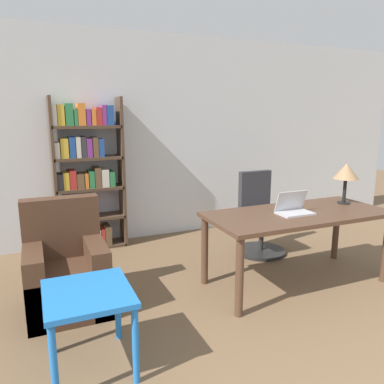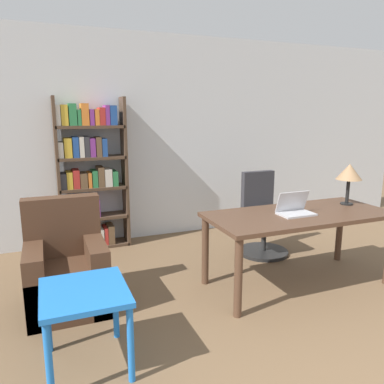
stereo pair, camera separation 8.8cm
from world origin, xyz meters
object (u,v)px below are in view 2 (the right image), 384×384
Objects in this scene: side_table_blue at (85,302)px; bookshelf at (89,177)px; table_lamp at (349,173)px; laptop at (295,209)px; armchair at (67,273)px; desk at (299,222)px; office_chair at (262,220)px.

bookshelf is at bearing 82.27° from side_table_blue.
side_table_blue is at bearing -167.36° from table_lamp.
laptop is 2.18m from armchair.
bookshelf reaches higher than side_table_blue.
desk is at bearing 16.04° from laptop.
office_chair reaches higher than armchair.
table_lamp reaches higher than laptop.
laptop is at bearing 13.85° from side_table_blue.
desk is 1.91× the size of armchair.
laptop is 2.10m from side_table_blue.
table_lamp is at bearing 8.61° from desk.
laptop is 1.01m from office_chair.
armchair is at bearing 169.95° from desk.
laptop is 0.77× the size of table_lamp.
desk is 5.41× the size of laptop.
bookshelf is at bearing 153.59° from office_chair.
table_lamp is 0.23× the size of bookshelf.
desk is at bearing 13.93° from side_table_blue.
table_lamp reaches higher than office_chair.
armchair is at bearing 169.01° from laptop.
laptop is at bearing -170.63° from table_lamp.
side_table_blue is at bearing -97.73° from bookshelf.
bookshelf is at bearing 144.71° from table_lamp.
side_table_blue is (-2.78, -0.62, -0.61)m from table_lamp.
table_lamp is at bearing -35.29° from bookshelf.
armchair is 1.63m from bookshelf.
bookshelf is (0.32, 2.36, 0.45)m from side_table_blue.
side_table_blue is 0.92m from armchair.
laptop is at bearing -103.68° from office_chair.
bookshelf reaches higher than armchair.
armchair is 0.50× the size of bookshelf.
office_chair is at bearing 124.43° from table_lamp.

